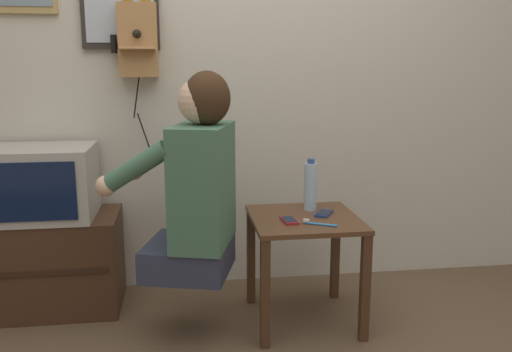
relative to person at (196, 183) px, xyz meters
name	(u,v)px	position (x,y,z in m)	size (l,w,h in m)	color
wall_back	(226,53)	(0.19, 0.64, 0.57)	(6.80, 0.05, 2.55)	beige
side_table	(304,238)	(0.50, 0.07, -0.30)	(0.50, 0.52, 0.52)	#51331E
person	(196,183)	(0.00, 0.00, 0.00)	(0.60, 0.52, 0.89)	#2D3347
tv_stand	(48,263)	(-0.74, 0.39, -0.47)	(0.71, 0.42, 0.48)	#422819
television	(38,183)	(-0.76, 0.38, -0.06)	(0.53, 0.42, 0.35)	#ADA89E
wall_phone_antique	(138,39)	(-0.26, 0.56, 0.63)	(0.23, 0.18, 0.78)	#AD7A47
cell_phone_held	(289,220)	(0.41, 0.01, -0.19)	(0.07, 0.13, 0.01)	maroon
cell_phone_spare	(324,213)	(0.60, 0.10, -0.19)	(0.12, 0.14, 0.01)	navy
water_bottle	(310,186)	(0.55, 0.19, -0.07)	(0.06, 0.06, 0.25)	#ADC6DB
toothbrush	(317,223)	(0.53, -0.06, -0.18)	(0.14, 0.08, 0.02)	#338CD8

